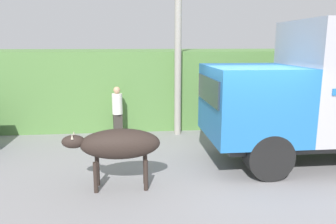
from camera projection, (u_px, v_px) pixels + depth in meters
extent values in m
plane|color=gray|center=(246.00, 177.00, 7.29)|extent=(60.00, 60.00, 0.00)
cube|color=#568442|center=(191.00, 82.00, 13.83)|extent=(32.00, 5.81, 2.66)
cube|color=#236BB2|center=(251.00, 102.00, 7.84)|extent=(2.07, 2.37, 1.71)
cube|color=#232D38|center=(208.00, 90.00, 7.66)|extent=(0.04, 2.01, 0.60)
cylinder|color=black|center=(268.00, 155.00, 7.16)|extent=(1.03, 0.52, 1.03)
ellipsoid|color=#2D231E|center=(120.00, 144.00, 6.57)|extent=(1.60, 0.62, 0.62)
ellipsoid|color=#2D231E|center=(73.00, 142.00, 6.45)|extent=(0.46, 0.27, 0.27)
cone|color=#B7AD93|center=(72.00, 137.00, 6.32)|extent=(0.06, 0.06, 0.11)
cone|color=#B7AD93|center=(74.00, 134.00, 6.53)|extent=(0.06, 0.06, 0.11)
cylinder|color=#2D231E|center=(96.00, 177.00, 6.48)|extent=(0.09, 0.09, 0.63)
cylinder|color=#2D231E|center=(97.00, 171.00, 6.81)|extent=(0.09, 0.09, 0.63)
cylinder|color=#2D231E|center=(146.00, 175.00, 6.58)|extent=(0.09, 0.09, 0.63)
cylinder|color=#2D231E|center=(145.00, 169.00, 6.91)|extent=(0.09, 0.09, 0.63)
cube|color=#38332D|center=(118.00, 125.00, 10.37)|extent=(0.30, 0.23, 0.75)
cylinder|color=silver|center=(117.00, 104.00, 10.23)|extent=(0.38, 0.38, 0.65)
sphere|color=tan|center=(117.00, 90.00, 10.14)|extent=(0.21, 0.21, 0.21)
cylinder|color=#9E998E|center=(178.00, 24.00, 10.07)|extent=(0.22, 0.22, 7.00)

